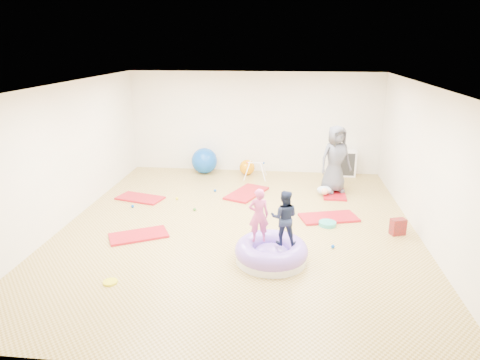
# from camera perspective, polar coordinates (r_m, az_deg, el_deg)

# --- Properties ---
(room) EXTENTS (7.01, 8.01, 2.81)m
(room) POSITION_cam_1_polar(r_m,az_deg,el_deg) (8.19, -0.23, 2.69)
(room) COLOR tan
(room) RESTS_ON ground
(gym_mat_front_left) EXTENTS (1.21, 0.99, 0.05)m
(gym_mat_front_left) POSITION_cam_1_polar(r_m,az_deg,el_deg) (8.48, -13.36, -7.21)
(gym_mat_front_left) COLOR #9E1810
(gym_mat_front_left) RESTS_ON ground
(gym_mat_mid_left) EXTENTS (1.19, 0.82, 0.05)m
(gym_mat_mid_left) POSITION_cam_1_polar(r_m,az_deg,el_deg) (10.43, -13.17, -2.36)
(gym_mat_mid_left) COLOR #9E1810
(gym_mat_mid_left) RESTS_ON ground
(gym_mat_center_back) EXTENTS (1.06, 1.39, 0.05)m
(gym_mat_center_back) POSITION_cam_1_polar(r_m,az_deg,el_deg) (10.47, 0.89, -1.76)
(gym_mat_center_back) COLOR #9E1810
(gym_mat_center_back) RESTS_ON ground
(gym_mat_right) EXTENTS (1.30, 0.89, 0.05)m
(gym_mat_right) POSITION_cam_1_polar(r_m,az_deg,el_deg) (9.24, 11.75, -4.92)
(gym_mat_right) COLOR #9E1810
(gym_mat_right) RESTS_ON ground
(gym_mat_rear_right) EXTENTS (0.56, 1.09, 0.04)m
(gym_mat_rear_right) POSITION_cam_1_polar(r_m,az_deg,el_deg) (10.77, 12.38, -1.65)
(gym_mat_rear_right) COLOR #9E1810
(gym_mat_rear_right) RESTS_ON ground
(inflatable_cushion) EXTENTS (1.24, 1.24, 0.39)m
(inflatable_cushion) POSITION_cam_1_polar(r_m,az_deg,el_deg) (7.37, 4.18, -9.61)
(inflatable_cushion) COLOR silver
(inflatable_cushion) RESTS_ON ground
(child_pink) EXTENTS (0.38, 0.28, 0.94)m
(child_pink) POSITION_cam_1_polar(r_m,az_deg,el_deg) (7.19, 2.52, -4.35)
(child_pink) COLOR #D24987
(child_pink) RESTS_ON inflatable_cushion
(child_navy) EXTENTS (0.48, 0.38, 0.95)m
(child_navy) POSITION_cam_1_polar(r_m,az_deg,el_deg) (7.12, 5.93, -4.64)
(child_navy) COLOR #17203C
(child_navy) RESTS_ON inflatable_cushion
(adult_caregiver) EXTENTS (0.94, 0.80, 1.64)m
(adult_caregiver) POSITION_cam_1_polar(r_m,az_deg,el_deg) (10.57, 12.61, 2.73)
(adult_caregiver) COLOR #464852
(adult_caregiver) RESTS_ON gym_mat_rear_right
(infant) EXTENTS (0.35, 0.35, 0.21)m
(infant) POSITION_cam_1_polar(r_m,az_deg,el_deg) (10.49, 11.18, -1.36)
(infant) COLOR silver
(infant) RESTS_ON gym_mat_rear_right
(ball_pit_balls) EXTENTS (4.36, 2.86, 0.07)m
(ball_pit_balls) POSITION_cam_1_polar(r_m,az_deg,el_deg) (9.38, -2.88, -4.12)
(ball_pit_balls) COLOR #0A46A8
(ball_pit_balls) RESTS_ON ground
(exercise_ball_blue) EXTENTS (0.72, 0.72, 0.72)m
(exercise_ball_blue) POSITION_cam_1_polar(r_m,az_deg,el_deg) (12.11, -4.77, 2.57)
(exercise_ball_blue) COLOR #0A46A8
(exercise_ball_blue) RESTS_ON ground
(exercise_ball_orange) EXTENTS (0.43, 0.43, 0.43)m
(exercise_ball_orange) POSITION_cam_1_polar(r_m,az_deg,el_deg) (11.96, 0.96, 1.70)
(exercise_ball_orange) COLOR orange
(exercise_ball_orange) RESTS_ON ground
(infant_play_gym) EXTENTS (0.61, 0.58, 0.47)m
(infant_play_gym) POSITION_cam_1_polar(r_m,az_deg,el_deg) (11.57, 2.06, 1.64)
(infant_play_gym) COLOR white
(infant_play_gym) RESTS_ON ground
(cube_shelf) EXTENTS (0.73, 0.36, 0.73)m
(cube_shelf) POSITION_cam_1_polar(r_m,az_deg,el_deg) (12.18, 13.47, 2.24)
(cube_shelf) COLOR white
(cube_shelf) RESTS_ON ground
(balance_disc) EXTENTS (0.35, 0.35, 0.08)m
(balance_disc) POSITION_cam_1_polar(r_m,az_deg,el_deg) (8.90, 11.57, -5.73)
(balance_disc) COLOR teal
(balance_disc) RESTS_ON ground
(backpack) EXTENTS (0.32, 0.25, 0.32)m
(backpack) POSITION_cam_1_polar(r_m,az_deg,el_deg) (8.83, 20.31, -5.86)
(backpack) COLOR #A81310
(backpack) RESTS_ON ground
(yellow_toy) EXTENTS (0.22, 0.22, 0.03)m
(yellow_toy) POSITION_cam_1_polar(r_m,az_deg,el_deg) (7.08, -16.91, -12.90)
(yellow_toy) COLOR yellow
(yellow_toy) RESTS_ON ground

